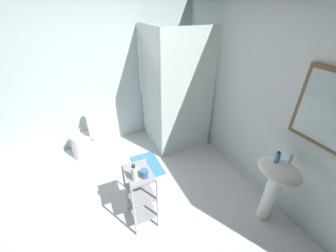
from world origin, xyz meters
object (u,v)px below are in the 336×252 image
hand_soap_bottle (277,158)px  lotion_bottle_white (134,173)px  pedestal_sink (275,182)px  toilet (86,139)px  rinse_cup (144,173)px  storage_cart (140,193)px  bath_mat (147,165)px  shower_stall (172,120)px

hand_soap_bottle → lotion_bottle_white: bearing=-107.6°
pedestal_sink → lotion_bottle_white: 1.52m
toilet → rinse_cup: 1.77m
storage_cart → rinse_cup: 0.36m
storage_cart → rinse_cup: bearing=23.9°
pedestal_sink → lotion_bottle_white: lotion_bottle_white is taller
hand_soap_bottle → bath_mat: hand_soap_bottle is taller
lotion_bottle_white → rinse_cup: lotion_bottle_white is taller
shower_stall → hand_soap_bottle: size_ratio=14.81×
bath_mat → shower_stall: bearing=123.8°
lotion_bottle_white → bath_mat: 1.32m
shower_stall → hand_soap_bottle: shower_stall is taller
bath_mat → lotion_bottle_white: bearing=-24.3°
rinse_cup → bath_mat: rinse_cup is taller
shower_stall → bath_mat: bearing=-56.2°
shower_stall → storage_cart: shower_stall is taller
hand_soap_bottle → lotion_bottle_white: size_ratio=0.72×
shower_stall → hand_soap_bottle: 1.90m
hand_soap_bottle → shower_stall: bearing=-169.8°
shower_stall → toilet: 1.49m
toilet → lotion_bottle_white: (1.63, 0.38, 0.51)m
pedestal_sink → storage_cart: size_ratio=1.09×
rinse_cup → toilet: bearing=-163.6°
shower_stall → hand_soap_bottle: bearing=10.2°
rinse_cup → bath_mat: 1.26m
toilet → pedestal_sink: bearing=39.9°
lotion_bottle_white → rinse_cup: size_ratio=2.18×
pedestal_sink → toilet: pedestal_sink is taller
toilet → hand_soap_bottle: 2.80m
storage_cart → pedestal_sink: bearing=66.3°
hand_soap_bottle → bath_mat: (-1.39, -0.98, -0.86)m
shower_stall → toilet: (-0.25, -1.46, -0.15)m
shower_stall → pedestal_sink: shower_stall is taller
pedestal_sink → hand_soap_bottle: size_ratio=6.00×
toilet → rinse_cup: (1.64, 0.48, 0.47)m
shower_stall → bath_mat: size_ratio=3.33×
storage_cart → lotion_bottle_white: (0.08, -0.06, 0.39)m
pedestal_sink → toilet: (-2.14, -1.79, -0.26)m
toilet → rinse_cup: bearing=16.4°
lotion_bottle_white → toilet: bearing=-166.8°
pedestal_sink → lotion_bottle_white: (-0.51, -1.41, 0.24)m
toilet → storage_cart: (1.55, 0.45, 0.12)m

